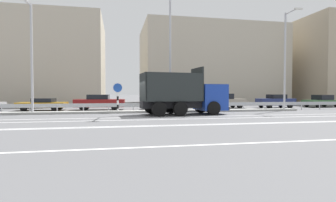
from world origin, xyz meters
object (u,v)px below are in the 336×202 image
median_road_sign (118,97)px  parked_car_7 (322,101)px  parked_car_4 (167,102)px  dump_truck (193,98)px  parked_car_3 (100,102)px  parked_car_2 (43,104)px  street_lamp_1 (31,53)px  street_lamp_2 (170,42)px  parked_car_5 (223,101)px  street_lamp_3 (286,57)px  parked_car_6 (276,101)px

median_road_sign → parked_car_7: 23.87m
parked_car_4 → dump_truck: bearing=-173.8°
median_road_sign → parked_car_3: median_road_sign is taller
parked_car_2 → dump_truck: bearing=-115.2°
median_road_sign → street_lamp_1: street_lamp_1 is taller
street_lamp_1 → parked_car_7: street_lamp_1 is taller
street_lamp_2 → parked_car_5: 10.00m
street_lamp_3 → parked_car_6: street_lamp_3 is taller
median_road_sign → parked_car_2: 8.34m
parked_car_7 → parked_car_4: bearing=86.0°
street_lamp_1 → parked_car_2: 6.25m
dump_truck → parked_car_3: size_ratio=1.40×
street_lamp_1 → parked_car_6: 24.47m
street_lamp_3 → parked_car_3: size_ratio=1.87×
parked_car_2 → parked_car_3: bearing=-89.5°
dump_truck → parked_car_6: (11.47, 6.48, -0.50)m
parked_car_5 → parked_car_7: size_ratio=1.16×
street_lamp_3 → parked_car_2: street_lamp_3 is taller
street_lamp_1 → parked_car_5: (17.86, 4.86, -3.94)m
parked_car_3 → parked_car_6: 18.93m
street_lamp_2 → parked_car_7: (19.05, 4.82, -5.22)m
dump_truck → median_road_sign: bearing=-118.5°
street_lamp_1 → parked_car_7: bearing=8.7°
street_lamp_1 → street_lamp_3: 21.91m
street_lamp_2 → parked_car_4: 7.03m
street_lamp_2 → parked_car_5: (6.92, 5.06, -5.15)m
median_road_sign → parked_car_4: median_road_sign is taller
parked_car_2 → parked_car_5: (18.28, 0.17, 0.17)m
median_road_sign → street_lamp_2: size_ratio=0.23×
parked_car_7 → parked_car_3: bearing=86.0°
median_road_sign → street_lamp_2: 6.38m
median_road_sign → dump_truck: bearing=-22.7°
parked_car_7 → parked_car_6: bearing=89.0°
street_lamp_2 → parked_car_4: street_lamp_2 is taller
median_road_sign → street_lamp_3: (15.36, -0.26, 3.70)m
dump_truck → parked_car_5: size_ratio=1.38×
street_lamp_3 → parked_car_6: size_ratio=2.28×
street_lamp_3 → parked_car_4: 12.09m
street_lamp_2 → parked_car_4: (0.64, 4.68, -5.21)m
median_road_sign → parked_car_4: size_ratio=0.53×
parked_car_4 → parked_car_2: bearing=89.1°
median_road_sign → parked_car_3: 4.63m
median_road_sign → parked_car_2: size_ratio=0.56×
dump_truck → parked_car_4: 6.77m
street_lamp_1 → parked_car_4: size_ratio=1.82×
street_lamp_3 → dump_truck: bearing=-167.5°
median_road_sign → parked_car_7: median_road_sign is taller
dump_truck → parked_car_6: size_ratio=1.71×
street_lamp_3 → parked_car_5: (-4.05, 4.95, -4.24)m
dump_truck → parked_car_2: size_ratio=1.55×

